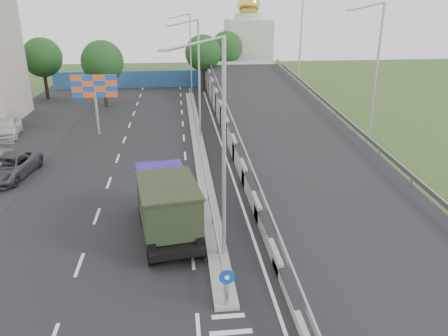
{
  "coord_description": "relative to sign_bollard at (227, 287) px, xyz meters",
  "views": [
    {
      "loc": [
        -1.65,
        -12.06,
        11.48
      ],
      "look_at": [
        0.98,
        12.27,
        2.2
      ],
      "focal_mm": 35.0,
      "sensor_mm": 36.0,
      "label": 1
    }
  ],
  "objects": [
    {
      "name": "billboard",
      "position": [
        -9.0,
        25.83,
        3.15
      ],
      "size": [
        4.0,
        0.24,
        5.5
      ],
      "color": "#B2B5B7",
      "rests_on": "ground"
    },
    {
      "name": "lamp_post_near",
      "position": [
        0.11,
        3.83,
        4.77
      ],
      "size": [
        2.74,
        0.18,
        10.08
      ],
      "color": "#B2B5B7",
      "rests_on": "median"
    },
    {
      "name": "tree_left_far",
      "position": [
        -18.0,
        42.83,
        4.14
      ],
      "size": [
        4.8,
        4.8,
        7.6
      ],
      "color": "black",
      "rests_on": "ground"
    },
    {
      "name": "parked_car_e",
      "position": [
        -17.18,
        26.2,
        -0.19
      ],
      "size": [
        2.76,
        5.19,
        1.68
      ],
      "primitive_type": "imported",
      "rotation": [
        0.0,
        0.0,
        0.16
      ],
      "color": "silver",
      "rests_on": "ground"
    },
    {
      "name": "median",
      "position": [
        0.0,
        21.83,
        -0.93
      ],
      "size": [
        1.0,
        44.0,
        0.2
      ],
      "primitive_type": "cube",
      "color": "gray",
      "rests_on": "ground"
    },
    {
      "name": "tree_ramp_far",
      "position": [
        6.0,
        52.83,
        4.14
      ],
      "size": [
        4.8,
        4.8,
        7.6
      ],
      "color": "black",
      "rests_on": "ground"
    },
    {
      "name": "median_guardrail",
      "position": [
        0.0,
        21.83,
        -0.28
      ],
      "size": [
        0.09,
        44.0,
        0.71
      ],
      "color": "gray",
      "rests_on": "median"
    },
    {
      "name": "dump_truck",
      "position": [
        -2.42,
        6.54,
        0.73
      ],
      "size": [
        3.67,
        7.52,
        3.18
      ],
      "rotation": [
        0.0,
        0.0,
        0.15
      ],
      "color": "black",
      "rests_on": "ground"
    },
    {
      "name": "church",
      "position": [
        10.0,
        57.83,
        4.28
      ],
      "size": [
        7.0,
        7.0,
        13.8
      ],
      "color": "#B2CCAD",
      "rests_on": "ground"
    },
    {
      "name": "sign_bollard",
      "position": [
        0.0,
        0.0,
        0.0
      ],
      "size": [
        0.64,
        0.23,
        1.67
      ],
      "color": "black",
      "rests_on": "median"
    },
    {
      "name": "tree_left_mid",
      "position": [
        -10.0,
        37.83,
        4.14
      ],
      "size": [
        4.8,
        4.8,
        7.6
      ],
      "color": "black",
      "rests_on": "ground"
    },
    {
      "name": "blue_wall",
      "position": [
        -4.0,
        49.83,
        0.17
      ],
      "size": [
        30.0,
        0.5,
        2.4
      ],
      "primitive_type": "cube",
      "color": "#234E81",
      "rests_on": "ground"
    },
    {
      "name": "road_surface",
      "position": [
        -3.0,
        17.83,
        -1.03
      ],
      "size": [
        26.0,
        90.0,
        0.04
      ],
      "primitive_type": "cube",
      "color": "black",
      "rests_on": "ground"
    },
    {
      "name": "parked_car_c",
      "position": [
        -13.46,
        15.58,
        -0.24
      ],
      "size": [
        3.45,
        6.06,
        1.59
      ],
      "primitive_type": "imported",
      "rotation": [
        0.0,
        0.0,
        -0.15
      ],
      "color": "#39383E",
      "rests_on": "ground"
    },
    {
      "name": "tree_median_far",
      "position": [
        2.0,
        45.83,
        4.14
      ],
      "size": [
        4.8,
        4.8,
        7.6
      ],
      "color": "black",
      "rests_on": "ground"
    },
    {
      "name": "lamp_post_mid",
      "position": [
        0.11,
        23.83,
        4.77
      ],
      "size": [
        2.74,
        0.18,
        10.08
      ],
      "color": "#B2B5B7",
      "rests_on": "median"
    },
    {
      "name": "lamp_post_far",
      "position": [
        0.11,
        43.83,
        4.77
      ],
      "size": [
        2.74,
        0.18,
        10.08
      ],
      "color": "#B2B5B7",
      "rests_on": "median"
    },
    {
      "name": "overpass_ramp",
      "position": [
        7.5,
        21.83,
        0.72
      ],
      "size": [
        10.0,
        50.0,
        3.5
      ],
      "color": "gray",
      "rests_on": "ground"
    }
  ]
}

